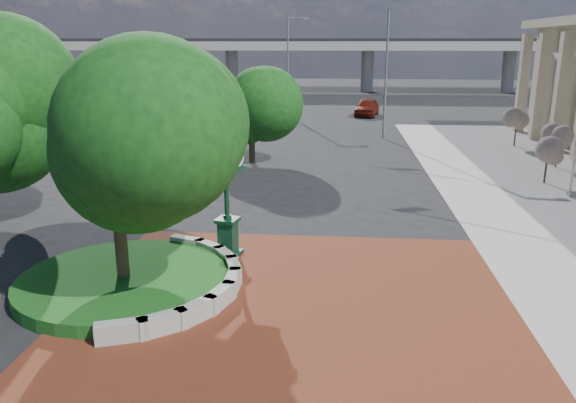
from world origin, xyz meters
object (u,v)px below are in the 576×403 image
(parked_car, at_px, (367,107))
(street_lamp_far, at_px, (290,59))
(post_clock, at_px, (226,181))
(street_lamp_near, at_px, (390,63))

(parked_car, xyz_separation_m, street_lamp_far, (-7.49, -0.90, 4.58))
(parked_car, height_order, street_lamp_far, street_lamp_far)
(post_clock, height_order, parked_car, post_clock)
(street_lamp_near, relative_size, street_lamp_far, 1.01)
(post_clock, relative_size, street_lamp_far, 0.51)
(parked_car, relative_size, street_lamp_near, 0.53)
(post_clock, distance_m, street_lamp_near, 26.01)
(post_clock, xyz_separation_m, street_lamp_far, (-1.21, 37.48, 2.84))
(street_lamp_near, height_order, street_lamp_far, street_lamp_near)
(parked_car, distance_m, street_lamp_far, 8.82)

